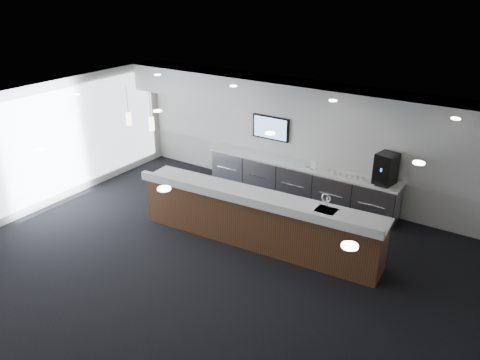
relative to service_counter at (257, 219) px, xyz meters
The scene contains 23 objects.
ground 1.37m from the service_counter, 101.47° to the right, with size 10.00×10.00×0.00m, color black.
ceiling 2.73m from the service_counter, 101.47° to the right, with size 10.00×8.00×0.02m, color black.
back_wall 2.94m from the service_counter, 95.11° to the left, with size 10.00×0.02×3.00m, color silver.
left_wall 5.47m from the service_counter, 166.87° to the right, with size 0.02×8.00×3.00m, color silver.
soffit_bulkhead 3.13m from the service_counter, 96.10° to the left, with size 10.00×0.90×0.70m, color silver.
alcove_panel 2.94m from the service_counter, 95.17° to the left, with size 9.80×0.06×1.40m, color silver.
window_blinds_wall 5.43m from the service_counter, 166.77° to the right, with size 0.04×7.36×2.55m, color #ADBAD0.
back_credenza 2.43m from the service_counter, 95.87° to the left, with size 5.06×0.66×0.95m.
wall_tv 3.15m from the service_counter, 114.96° to the left, with size 1.05×0.08×0.62m.
pendant_left 3.16m from the service_counter, behind, with size 0.12×0.12×0.30m, color beige.
pendant_right 3.77m from the service_counter, behind, with size 0.12×0.12×0.30m, color beige.
ceiling_can_lights 2.70m from the service_counter, 101.47° to the right, with size 7.00×5.00×0.02m, color silver, non-canonical shape.
service_counter is the anchor object (origin of this frame).
coffee_machine 3.16m from the service_counter, 52.47° to the left, with size 0.49×0.57×0.71m.
info_sign_left 2.40m from the service_counter, 90.27° to the left, with size 0.14×0.02×0.19m, color white.
info_sign_right 2.34m from the service_counter, 85.34° to the left, with size 0.16×0.02×0.21m, color white.
cup_0 2.73m from the service_counter, 58.18° to the left, with size 0.09×0.09×0.09m, color white.
cup_1 2.66m from the service_counter, 60.77° to the left, with size 0.09×0.09×0.09m, color white.
cup_2 2.60m from the service_counter, 63.50° to the left, with size 0.09×0.09×0.09m, color white.
cup_3 2.54m from the service_counter, 66.37° to the left, with size 0.09×0.09×0.09m, color white.
cup_4 2.49m from the service_counter, 69.37° to the left, with size 0.09×0.09×0.09m, color white.
cup_5 2.44m from the service_counter, 72.49° to the left, with size 0.09×0.09×0.09m, color white.
cup_6 2.40m from the service_counter, 75.72° to the left, with size 0.09×0.09×0.09m, color white.
Camera 1 is at (4.70, -6.18, 5.30)m, focal length 35.00 mm.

